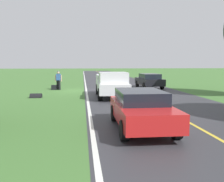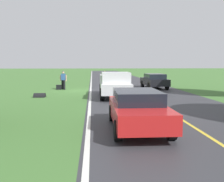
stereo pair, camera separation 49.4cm
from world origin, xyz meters
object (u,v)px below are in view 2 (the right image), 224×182
Objects in this scene: suitcase_carried at (59,87)px; hitchhiker_walking at (63,79)px; sedan_ahead_same_lane at (137,108)px; sedan_near_oncoming at (154,80)px; pickup_truck_passing at (115,84)px.

hitchhiker_walking is at bearing 100.86° from suitcase_carried.
hitchhiker_walking is 15.06m from sedan_ahead_same_lane.
hitchhiker_walking is 0.40× the size of sedan_ahead_same_lane.
sedan_ahead_same_lane and sedan_near_oncoming have the same top height.
sedan_ahead_same_lane is at bearing 106.72° from hitchhiker_walking.
sedan_near_oncoming is (-4.46, -6.40, -0.21)m from pickup_truck_passing.
sedan_near_oncoming is (-4.38, -15.07, 0.00)m from sedan_ahead_same_lane.
pickup_truck_passing is at bearing 43.27° from suitcase_carried.
suitcase_carried is (0.42, 0.05, -0.76)m from hitchhiker_walking.
pickup_truck_passing is 7.81m from sedan_near_oncoming.
sedan_near_oncoming is at bearing -106.21° from sedan_ahead_same_lane.
suitcase_carried is 0.08× the size of pickup_truck_passing.
hitchhiker_walking is 7.16m from pickup_truck_passing.
pickup_truck_passing reaches higher than sedan_ahead_same_lane.
pickup_truck_passing reaches higher than suitcase_carried.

